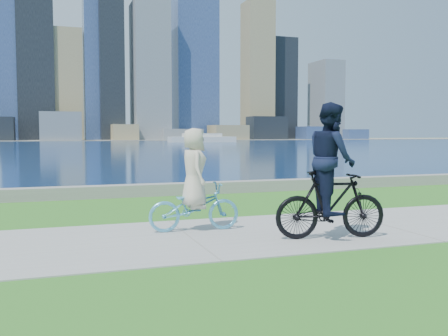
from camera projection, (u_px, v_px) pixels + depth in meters
The scene contains 9 objects.
ground at pixel (190, 238), 8.83m from camera, with size 320.00×320.00×0.00m, color #276A1B.
concrete_path at pixel (190, 238), 8.83m from camera, with size 80.00×3.50×0.02m, color #979793.
seawall at pixel (135, 191), 14.67m from camera, with size 90.00×0.50×0.35m, color gray.
bay_water at pixel (69, 145), 76.77m from camera, with size 320.00×131.00×0.01m, color navy.
far_shore at pixel (62, 140), 131.49m from camera, with size 320.00×30.00×0.12m, color gray.
city_skyline at pixel (60, 51), 129.67m from camera, with size 177.28×21.88×76.00m.
ferry_far at pixel (202, 139), 101.66m from camera, with size 13.52×3.86×1.84m.
cyclist_woman at pixel (194, 193), 9.38m from camera, with size 0.70×1.76×1.94m.
cyclist_man at pixel (331, 182), 8.67m from camera, with size 0.93×2.04×2.37m.
Camera 1 is at (-2.26, -8.44, 1.86)m, focal length 40.00 mm.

